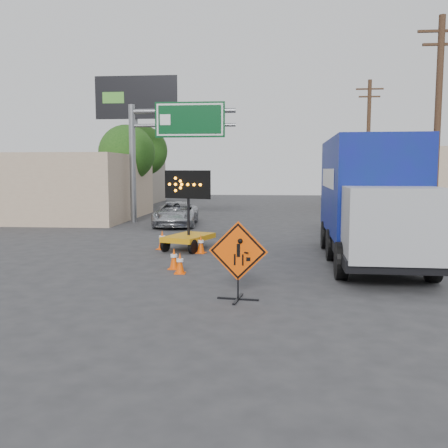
# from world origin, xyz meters

# --- Properties ---
(ground) EXTENTS (100.00, 100.00, 0.00)m
(ground) POSITION_xyz_m (0.00, 0.00, 0.00)
(ground) COLOR #2D2D30
(ground) RESTS_ON ground
(curb_right) EXTENTS (0.40, 60.00, 0.12)m
(curb_right) POSITION_xyz_m (7.20, 15.00, 0.06)
(curb_right) COLOR gray
(curb_right) RESTS_ON ground
(sidewalk_right) EXTENTS (4.00, 60.00, 0.15)m
(sidewalk_right) POSITION_xyz_m (9.50, 15.00, 0.07)
(sidewalk_right) COLOR gray
(sidewalk_right) RESTS_ON ground
(storefront_left_near) EXTENTS (14.00, 10.00, 4.00)m
(storefront_left_near) POSITION_xyz_m (-14.00, 20.00, 2.00)
(storefront_left_near) COLOR #C2A98C
(storefront_left_near) RESTS_ON ground
(storefront_left_far) EXTENTS (12.00, 10.00, 4.40)m
(storefront_left_far) POSITION_xyz_m (-15.00, 34.00, 2.20)
(storefront_left_far) COLOR gray
(storefront_left_far) RESTS_ON ground
(building_right_far) EXTENTS (10.00, 14.00, 4.60)m
(building_right_far) POSITION_xyz_m (13.00, 30.00, 2.30)
(building_right_far) COLOR #C2A98C
(building_right_far) RESTS_ON ground
(highway_gantry) EXTENTS (6.18, 0.38, 6.90)m
(highway_gantry) POSITION_xyz_m (-4.43, 17.96, 5.07)
(highway_gantry) COLOR slate
(highway_gantry) RESTS_ON ground
(billboard) EXTENTS (6.10, 0.54, 9.85)m
(billboard) POSITION_xyz_m (-8.35, 25.87, 7.35)
(billboard) COLOR slate
(billboard) RESTS_ON ground
(utility_pole_near) EXTENTS (1.80, 0.26, 9.00)m
(utility_pole_near) POSITION_xyz_m (8.00, 10.00, 4.68)
(utility_pole_near) COLOR #49301F
(utility_pole_near) RESTS_ON ground
(utility_pole_far) EXTENTS (1.80, 0.26, 9.00)m
(utility_pole_far) POSITION_xyz_m (8.00, 24.00, 4.68)
(utility_pole_far) COLOR #49301F
(utility_pole_far) RESTS_ON ground
(tree_left_near) EXTENTS (3.71, 3.71, 6.03)m
(tree_left_near) POSITION_xyz_m (-8.00, 22.00, 4.16)
(tree_left_near) COLOR #49301F
(tree_left_near) RESTS_ON ground
(tree_left_far) EXTENTS (4.10, 4.10, 6.66)m
(tree_left_far) POSITION_xyz_m (-9.00, 30.00, 4.60)
(tree_left_far) COLOR #49301F
(tree_left_far) RESTS_ON ground
(construction_sign) EXTENTS (1.42, 1.01, 1.89)m
(construction_sign) POSITION_xyz_m (0.73, 1.04, 0.99)
(construction_sign) COLOR black
(construction_sign) RESTS_ON ground
(arrow_board) EXTENTS (1.94, 2.46, 3.06)m
(arrow_board) POSITION_xyz_m (-1.64, 8.27, 0.68)
(arrow_board) COLOR orange
(arrow_board) RESTS_ON ground
(pickup_truck) EXTENTS (2.56, 4.92, 1.32)m
(pickup_truck) POSITION_xyz_m (-3.66, 16.31, 0.66)
(pickup_truck) COLOR #B2B5BA
(pickup_truck) RESTS_ON ground
(box_truck) EXTENTS (3.00, 8.78, 4.14)m
(box_truck) POSITION_xyz_m (4.81, 6.45, 1.88)
(box_truck) COLOR black
(box_truck) RESTS_ON ground
(cone_a) EXTENTS (0.34, 0.34, 0.64)m
(cone_a) POSITION_xyz_m (-1.18, 3.89, 0.32)
(cone_a) COLOR #FA4F05
(cone_a) RESTS_ON ground
(cone_b) EXTENTS (0.36, 0.36, 0.66)m
(cone_b) POSITION_xyz_m (-1.49, 4.54, 0.33)
(cone_b) COLOR #FA4F05
(cone_b) RESTS_ON ground
(cone_c) EXTENTS (0.42, 0.42, 0.69)m
(cone_c) POSITION_xyz_m (-1.07, 7.56, 0.35)
(cone_c) COLOR #FA4F05
(cone_c) RESTS_ON ground
(cone_d) EXTENTS (0.49, 0.49, 0.76)m
(cone_d) POSITION_xyz_m (-2.68, 8.31, 0.38)
(cone_d) COLOR #FA4F05
(cone_d) RESTS_ON ground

